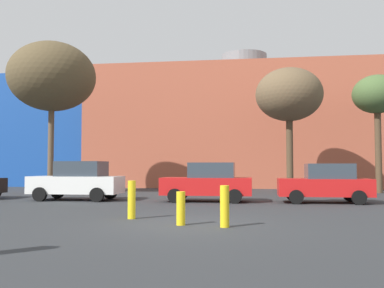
{
  "coord_description": "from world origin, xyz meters",
  "views": [
    {
      "loc": [
        1.98,
        -12.17,
        1.58
      ],
      "look_at": [
        -0.8,
        7.64,
        2.62
      ],
      "focal_mm": 41.31,
      "sensor_mm": 36.0,
      "label": 1
    }
  ],
  "objects_px": {
    "parked_car_3": "(325,183)",
    "bollard_yellow_1": "(132,200)",
    "bare_tree_0": "(377,96)",
    "bollard_yellow_0": "(225,206)",
    "bollard_yellow_2": "(181,208)",
    "bare_tree_1": "(289,95)",
    "parked_car_1": "(78,181)",
    "parked_car_2": "(208,182)",
    "bare_tree_2": "(52,77)"
  },
  "relations": [
    {
      "from": "bollard_yellow_0",
      "to": "bollard_yellow_1",
      "type": "height_order",
      "value": "bollard_yellow_1"
    },
    {
      "from": "parked_car_2",
      "to": "bollard_yellow_0",
      "type": "height_order",
      "value": "parked_car_2"
    },
    {
      "from": "bare_tree_1",
      "to": "bollard_yellow_1",
      "type": "height_order",
      "value": "bare_tree_1"
    },
    {
      "from": "bare_tree_0",
      "to": "bollard_yellow_0",
      "type": "relative_size",
      "value": 6.61
    },
    {
      "from": "parked_car_1",
      "to": "bare_tree_1",
      "type": "height_order",
      "value": "bare_tree_1"
    },
    {
      "from": "parked_car_2",
      "to": "bollard_yellow_2",
      "type": "distance_m",
      "value": 8.25
    },
    {
      "from": "parked_car_1",
      "to": "bare_tree_2",
      "type": "bearing_deg",
      "value": -51.74
    },
    {
      "from": "parked_car_2",
      "to": "bollard_yellow_1",
      "type": "bearing_deg",
      "value": 76.86
    },
    {
      "from": "bare_tree_0",
      "to": "bollard_yellow_1",
      "type": "relative_size",
      "value": 6.22
    },
    {
      "from": "bare_tree_0",
      "to": "bare_tree_2",
      "type": "height_order",
      "value": "bare_tree_2"
    },
    {
      "from": "bare_tree_2",
      "to": "bollard_yellow_1",
      "type": "bearing_deg",
      "value": -54.55
    },
    {
      "from": "bare_tree_0",
      "to": "bare_tree_2",
      "type": "bearing_deg",
      "value": -169.84
    },
    {
      "from": "parked_car_1",
      "to": "parked_car_3",
      "type": "relative_size",
      "value": 1.07
    },
    {
      "from": "bare_tree_1",
      "to": "bare_tree_2",
      "type": "distance_m",
      "value": 14.32
    },
    {
      "from": "parked_car_3",
      "to": "bollard_yellow_0",
      "type": "distance_m",
      "value": 9.34
    },
    {
      "from": "parked_car_1",
      "to": "bollard_yellow_2",
      "type": "bearing_deg",
      "value": 127.66
    },
    {
      "from": "parked_car_3",
      "to": "bare_tree_1",
      "type": "bearing_deg",
      "value": -82.04
    },
    {
      "from": "bare_tree_0",
      "to": "bollard_yellow_0",
      "type": "distance_m",
      "value": 19.25
    },
    {
      "from": "parked_car_2",
      "to": "bollard_yellow_2",
      "type": "height_order",
      "value": "parked_car_2"
    },
    {
      "from": "parked_car_2",
      "to": "parked_car_3",
      "type": "xyz_separation_m",
      "value": [
        5.21,
        -0.0,
        -0.03
      ]
    },
    {
      "from": "parked_car_2",
      "to": "bare_tree_1",
      "type": "bearing_deg",
      "value": -121.31
    },
    {
      "from": "bare_tree_1",
      "to": "bollard_yellow_0",
      "type": "relative_size",
      "value": 6.94
    },
    {
      "from": "bollard_yellow_1",
      "to": "parked_car_1",
      "type": "bearing_deg",
      "value": 123.5
    },
    {
      "from": "bare_tree_1",
      "to": "bollard_yellow_1",
      "type": "relative_size",
      "value": 6.53
    },
    {
      "from": "bollard_yellow_0",
      "to": "bollard_yellow_2",
      "type": "distance_m",
      "value": 1.23
    },
    {
      "from": "bare_tree_0",
      "to": "bollard_yellow_2",
      "type": "distance_m",
      "value": 19.62
    },
    {
      "from": "bare_tree_2",
      "to": "bare_tree_1",
      "type": "bearing_deg",
      "value": 9.75
    },
    {
      "from": "bollard_yellow_0",
      "to": "bollard_yellow_2",
      "type": "bearing_deg",
      "value": 168.53
    },
    {
      "from": "bare_tree_0",
      "to": "parked_car_1",
      "type": "bearing_deg",
      "value": -153.16
    },
    {
      "from": "bollard_yellow_1",
      "to": "bare_tree_1",
      "type": "bearing_deg",
      "value": 67.19
    },
    {
      "from": "bollard_yellow_0",
      "to": "bollard_yellow_1",
      "type": "distance_m",
      "value": 3.31
    },
    {
      "from": "bare_tree_1",
      "to": "parked_car_3",
      "type": "bearing_deg",
      "value": -82.04
    },
    {
      "from": "parked_car_1",
      "to": "bare_tree_0",
      "type": "distance_m",
      "value": 18.48
    },
    {
      "from": "parked_car_1",
      "to": "bare_tree_0",
      "type": "xyz_separation_m",
      "value": [
        15.87,
        8.03,
        5.01
      ]
    },
    {
      "from": "parked_car_2",
      "to": "bollard_yellow_1",
      "type": "relative_size",
      "value": 3.53
    },
    {
      "from": "parked_car_3",
      "to": "bare_tree_0",
      "type": "height_order",
      "value": "bare_tree_0"
    },
    {
      "from": "parked_car_3",
      "to": "bare_tree_0",
      "type": "bearing_deg",
      "value": -118.77
    },
    {
      "from": "bollard_yellow_2",
      "to": "parked_car_1",
      "type": "bearing_deg",
      "value": 127.66
    },
    {
      "from": "parked_car_1",
      "to": "bare_tree_1",
      "type": "relative_size",
      "value": 0.56
    },
    {
      "from": "parked_car_3",
      "to": "bollard_yellow_2",
      "type": "xyz_separation_m",
      "value": [
        -5.1,
        -8.24,
        -0.41
      ]
    },
    {
      "from": "bare_tree_2",
      "to": "bare_tree_0",
      "type": "bearing_deg",
      "value": 10.16
    },
    {
      "from": "parked_car_1",
      "to": "parked_car_2",
      "type": "height_order",
      "value": "parked_car_1"
    },
    {
      "from": "parked_car_3",
      "to": "bare_tree_0",
      "type": "distance_m",
      "value": 10.47
    },
    {
      "from": "bare_tree_0",
      "to": "bollard_yellow_1",
      "type": "xyz_separation_m",
      "value": [
        -11.25,
        -15.01,
        -5.34
      ]
    },
    {
      "from": "parked_car_1",
      "to": "bollard_yellow_1",
      "type": "xyz_separation_m",
      "value": [
        4.62,
        -6.98,
        -0.34
      ]
    },
    {
      "from": "parked_car_2",
      "to": "bollard_yellow_1",
      "type": "distance_m",
      "value": 7.18
    },
    {
      "from": "parked_car_2",
      "to": "bare_tree_0",
      "type": "distance_m",
      "value": 13.5
    },
    {
      "from": "parked_car_1",
      "to": "bollard_yellow_0",
      "type": "xyz_separation_m",
      "value": [
        7.57,
        -8.49,
        -0.37
      ]
    },
    {
      "from": "parked_car_3",
      "to": "bollard_yellow_1",
      "type": "distance_m",
      "value": 9.78
    },
    {
      "from": "parked_car_2",
      "to": "bare_tree_2",
      "type": "height_order",
      "value": "bare_tree_2"
    }
  ]
}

